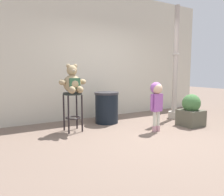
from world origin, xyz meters
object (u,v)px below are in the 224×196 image
bar_stool_with_teddy (73,104)px  lamppost (175,75)px  planter_with_shrub (191,111)px  trash_bin (107,107)px  teddy_bear (73,82)px  child_walking (157,96)px

bar_stool_with_teddy → lamppost: bearing=-3.6°
bar_stool_with_teddy → planter_with_shrub: 2.58m
lamppost → trash_bin: bearing=165.1°
bar_stool_with_teddy → teddy_bear: bearing=-90.0°
child_walking → planter_with_shrub: (0.97, -0.05, -0.39)m
teddy_bear → child_walking: teddy_bear is taller
teddy_bear → child_walking: 1.68m
lamppost → planter_with_shrub: bearing=-109.6°
bar_stool_with_teddy → child_walking: 1.68m
bar_stool_with_teddy → lamppost: size_ratio=0.28×
bar_stool_with_teddy → child_walking: size_ratio=0.79×
teddy_bear → trash_bin: 1.17m
teddy_bear → child_walking: (1.43, -0.83, -0.27)m
teddy_bear → planter_with_shrub: bearing=-20.3°
bar_stool_with_teddy → planter_with_shrub: bar_stool_with_teddy is taller
bar_stool_with_teddy → trash_bin: size_ratio=1.08×
bar_stool_with_teddy → trash_bin: bearing=17.1°
teddy_bear → planter_with_shrub: (2.40, -0.89, -0.66)m
teddy_bear → trash_bin: teddy_bear is taller
planter_with_shrub → bar_stool_with_teddy: bearing=159.1°
teddy_bear → trash_bin: bearing=18.7°
bar_stool_with_teddy → teddy_bear: (0.00, -0.03, 0.43)m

